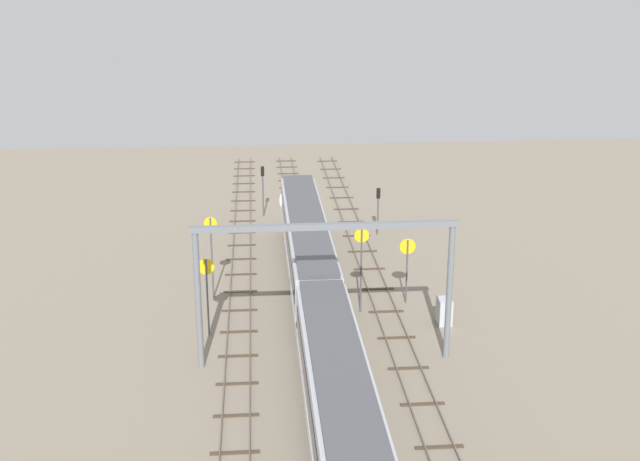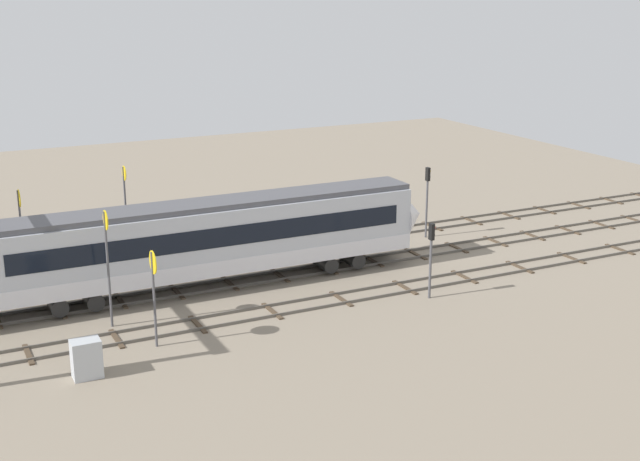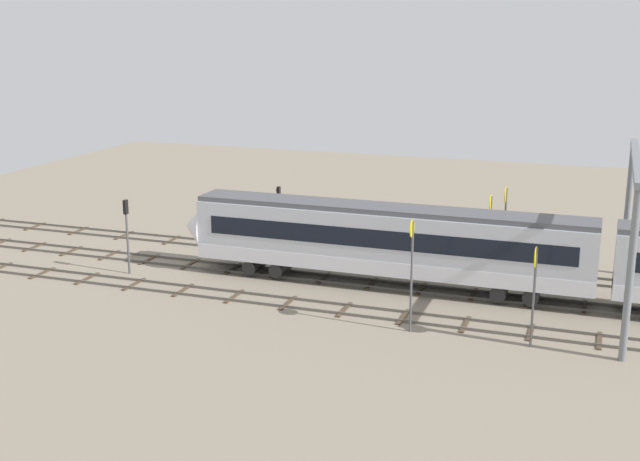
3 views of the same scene
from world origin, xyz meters
name	(u,v)px [view 2 (image 2 of 3)]	position (x,y,z in m)	size (l,w,h in m)	color
ground_plane	(204,288)	(0.00, 0.00, 0.00)	(96.86, 96.86, 0.00)	gray
track_near_foreground	(236,317)	(0.00, -4.96, 0.07)	(80.86, 2.40, 0.16)	#59544C
track_with_train	(204,287)	(0.00, 0.00, 0.06)	(80.86, 2.40, 0.16)	#59544C
track_middle	(178,262)	(0.00, 4.96, 0.06)	(80.86, 2.40, 0.16)	#59544C
speed_sign_near_foreground	(107,252)	(-5.86, -3.23, 3.86)	(0.14, 0.97, 5.95)	#4C4C51
speed_sign_mid_trackside	(154,282)	(-4.54, -6.58, 3.19)	(0.14, 1.10, 4.69)	#4C4C51
speed_sign_far_trackside	(125,201)	(-2.50, 6.83, 3.77)	(0.14, 0.89, 5.95)	#4C4C51
speed_sign_distant_end	(21,218)	(-8.57, 6.84, 3.43)	(0.14, 1.04, 5.13)	#4C4C51
signal_light_trackside_approach	(431,249)	(10.47, -6.86, 2.76)	(0.31, 0.32, 4.19)	#4C4C51
signal_light_trackside_departure	(427,192)	(16.71, 3.02, 3.12)	(0.31, 0.32, 4.79)	#4C4C51
relay_cabinet	(87,359)	(-8.13, -8.44, 0.86)	(1.27, 0.88, 1.71)	#B2B7BC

